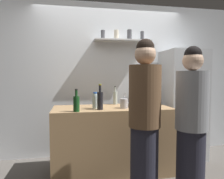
{
  "coord_description": "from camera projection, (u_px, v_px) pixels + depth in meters",
  "views": [
    {
      "loc": [
        -0.63,
        -2.37,
        1.36
      ],
      "look_at": [
        -0.09,
        0.5,
        1.17
      ],
      "focal_mm": 33.63,
      "sensor_mm": 36.0,
      "label": 1
    }
  ],
  "objects": [
    {
      "name": "refrigerator",
      "position": [
        182.0,
        104.0,
        3.52
      ],
      "size": [
        0.63,
        0.66,
        1.78
      ],
      "color": "silver",
      "rests_on": "ground"
    },
    {
      "name": "utensil_holder",
      "position": [
        124.0,
        103.0,
        2.85
      ],
      "size": [
        0.11,
        0.11,
        0.22
      ],
      "color": "#B2B2B7",
      "rests_on": "counter"
    },
    {
      "name": "wine_bottle_amber_glass",
      "position": [
        156.0,
        98.0,
        3.18
      ],
      "size": [
        0.08,
        0.08,
        0.29
      ],
      "color": "#472814",
      "rests_on": "counter"
    },
    {
      "name": "counter",
      "position": [
        112.0,
        139.0,
        2.97
      ],
      "size": [
        1.63,
        0.69,
        0.92
      ],
      "primitive_type": "cube",
      "color": "#9E7A51",
      "rests_on": "ground"
    },
    {
      "name": "water_bottle_plastic",
      "position": [
        95.0,
        101.0,
        2.83
      ],
      "size": [
        0.08,
        0.08,
        0.22
      ],
      "color": "silver",
      "rests_on": "counter"
    },
    {
      "name": "person_grey_hoodie",
      "position": [
        191.0,
        126.0,
        2.24
      ],
      "size": [
        0.34,
        0.34,
        1.67
      ],
      "rotation": [
        0.0,
        0.0,
        1.93
      ],
      "color": "#262633",
      "rests_on": "ground"
    },
    {
      "name": "wine_bottle_pale_glass",
      "position": [
        115.0,
        97.0,
        3.25
      ],
      "size": [
        0.06,
        0.06,
        0.28
      ],
      "color": "#B2BFB2",
      "rests_on": "counter"
    },
    {
      "name": "back_wall_assembly",
      "position": [
        109.0,
        79.0,
        3.67
      ],
      "size": [
        4.8,
        0.32,
        2.6
      ],
      "color": "white",
      "rests_on": "ground"
    },
    {
      "name": "person_brown_jacket",
      "position": [
        145.0,
        122.0,
        2.23
      ],
      "size": [
        0.34,
        0.34,
        1.75
      ],
      "rotation": [
        0.0,
        0.0,
        0.92
      ],
      "color": "#262633",
      "rests_on": "ground"
    },
    {
      "name": "baking_pan",
      "position": [
        140.0,
        105.0,
        3.04
      ],
      "size": [
        0.34,
        0.24,
        0.05
      ],
      "primitive_type": "cube",
      "color": "gray",
      "rests_on": "counter"
    },
    {
      "name": "wine_bottle_green_glass",
      "position": [
        76.0,
        103.0,
        2.57
      ],
      "size": [
        0.08,
        0.08,
        0.28
      ],
      "color": "#19471E",
      "rests_on": "counter"
    },
    {
      "name": "wine_bottle_dark_glass",
      "position": [
        100.0,
        100.0,
        2.73
      ],
      "size": [
        0.08,
        0.08,
        0.34
      ],
      "color": "black",
      "rests_on": "counter"
    }
  ]
}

